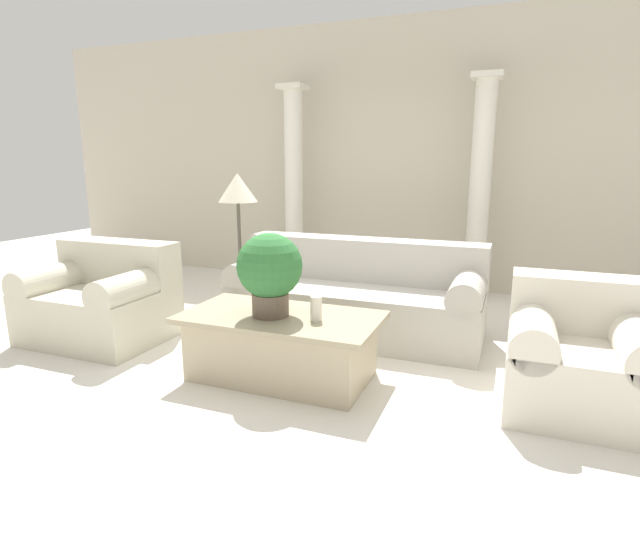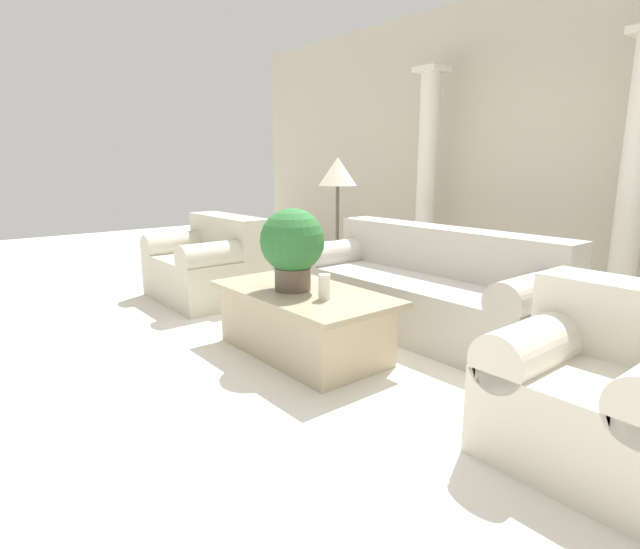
# 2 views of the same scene
# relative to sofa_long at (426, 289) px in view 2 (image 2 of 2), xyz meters

# --- Properties ---
(ground_plane) EXTENTS (16.00, 16.00, 0.00)m
(ground_plane) POSITION_rel_sofa_long_xyz_m (-0.15, -0.70, -0.34)
(ground_plane) COLOR silver
(wall_back) EXTENTS (10.00, 0.06, 3.20)m
(wall_back) POSITION_rel_sofa_long_xyz_m (-0.15, 2.00, 1.26)
(wall_back) COLOR beige
(wall_back) RESTS_ON ground_plane
(sofa_long) EXTENTS (2.24, 0.88, 0.84)m
(sofa_long) POSITION_rel_sofa_long_xyz_m (0.00, 0.00, 0.00)
(sofa_long) COLOR #B7B2A8
(sofa_long) RESTS_ON ground_plane
(loveseat) EXTENTS (1.15, 0.88, 0.84)m
(loveseat) POSITION_rel_sofa_long_xyz_m (-2.05, -0.94, 0.02)
(loveseat) COLOR beige
(loveseat) RESTS_ON ground_plane
(coffee_table) EXTENTS (1.41, 0.76, 0.47)m
(coffee_table) POSITION_rel_sofa_long_xyz_m (-0.21, -1.13, -0.10)
(coffee_table) COLOR tan
(coffee_table) RESTS_ON ground_plane
(potted_plant) EXTENTS (0.46, 0.46, 0.59)m
(potted_plant) POSITION_rel_sofa_long_xyz_m (-0.27, -1.17, 0.46)
(potted_plant) COLOR brown
(potted_plant) RESTS_ON coffee_table
(pillar_candle) EXTENTS (0.08, 0.08, 0.17)m
(pillar_candle) POSITION_rel_sofa_long_xyz_m (0.07, -1.16, 0.21)
(pillar_candle) COLOR silver
(pillar_candle) RESTS_ON coffee_table
(floor_lamp) EXTENTS (0.39, 0.39, 1.43)m
(floor_lamp) POSITION_rel_sofa_long_xyz_m (-1.28, 0.13, 0.87)
(floor_lamp) COLOR #4C473D
(floor_lamp) RESTS_ON ground_plane
(column_left) EXTENTS (0.32, 0.32, 2.45)m
(column_left) POSITION_rel_sofa_long_xyz_m (-1.33, 1.58, 0.91)
(column_left) COLOR silver
(column_left) RESTS_ON ground_plane
(column_right) EXTENTS (0.32, 0.32, 2.45)m
(column_right) POSITION_rel_sofa_long_xyz_m (0.90, 1.58, 0.91)
(column_right) COLOR silver
(column_right) RESTS_ON ground_plane
(armchair) EXTENTS (0.86, 0.87, 0.81)m
(armchair) POSITION_rel_sofa_long_xyz_m (1.74, -0.84, 0.01)
(armchair) COLOR beige
(armchair) RESTS_ON ground_plane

